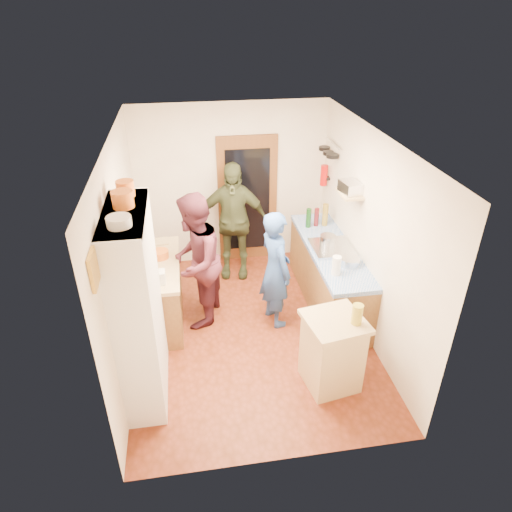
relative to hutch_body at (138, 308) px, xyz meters
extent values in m
cube|color=maroon|center=(1.30, 0.80, -1.11)|extent=(3.00, 4.00, 0.02)
cube|color=silver|center=(1.30, 0.80, 1.51)|extent=(3.00, 4.00, 0.02)
cube|color=#ECE5CC|center=(1.30, 2.81, 0.20)|extent=(3.00, 0.02, 2.60)
cube|color=#ECE5CC|center=(1.30, -1.21, 0.20)|extent=(3.00, 0.02, 2.60)
cube|color=#ECE5CC|center=(-0.21, 0.80, 0.20)|extent=(0.02, 4.00, 2.60)
cube|color=#ECE5CC|center=(2.81, 0.80, 0.20)|extent=(0.02, 4.00, 2.60)
cube|color=brown|center=(1.55, 2.77, -0.05)|extent=(0.95, 0.06, 2.10)
cube|color=black|center=(1.55, 2.74, -0.05)|extent=(0.70, 0.02, 1.70)
cube|color=white|center=(0.00, 0.00, 0.00)|extent=(0.40, 1.20, 2.20)
cube|color=white|center=(0.00, 0.00, 1.08)|extent=(0.40, 1.14, 0.04)
cylinder|color=white|center=(0.00, -0.30, 1.14)|extent=(0.22, 0.22, 0.09)
cylinder|color=orange|center=(0.00, 0.11, 1.18)|extent=(0.20, 0.20, 0.16)
cylinder|color=orange|center=(0.00, 0.38, 1.18)|extent=(0.18, 0.18, 0.16)
cube|color=olive|center=(0.10, 1.25, -0.68)|extent=(0.60, 1.40, 0.85)
cube|color=tan|center=(0.10, 1.25, -0.23)|extent=(0.64, 1.44, 0.05)
cube|color=white|center=(0.15, 0.77, -0.12)|extent=(0.22, 0.14, 0.16)
cylinder|color=white|center=(0.05, 1.05, -0.11)|extent=(0.18, 0.18, 0.17)
cylinder|color=orange|center=(0.18, 1.39, -0.15)|extent=(0.23, 0.23, 0.10)
cube|color=tan|center=(0.12, 1.81, -0.19)|extent=(0.33, 0.26, 0.02)
cube|color=olive|center=(2.50, 1.30, -0.68)|extent=(0.60, 2.20, 0.84)
cube|color=#0B43AD|center=(2.50, 1.30, -0.23)|extent=(0.62, 2.22, 0.06)
cube|color=silver|center=(2.50, 1.26, -0.18)|extent=(0.55, 0.58, 0.04)
cylinder|color=silver|center=(2.45, 1.31, -0.09)|extent=(0.21, 0.21, 0.14)
cylinder|color=#143F14|center=(2.35, 1.96, -0.05)|extent=(0.09, 0.09, 0.30)
cylinder|color=#591419|center=(2.48, 1.99, -0.06)|extent=(0.09, 0.09, 0.28)
cylinder|color=olive|center=(2.61, 1.98, -0.03)|extent=(0.10, 0.10, 0.34)
cylinder|color=white|center=(2.35, 0.62, -0.08)|extent=(0.14, 0.14, 0.25)
cylinder|color=silver|center=(2.60, 0.81, -0.15)|extent=(0.28, 0.28, 0.10)
cube|color=tan|center=(2.06, -0.28, -0.67)|extent=(0.64, 0.64, 0.86)
cube|color=tan|center=(2.06, -0.28, -0.22)|extent=(0.72, 0.72, 0.05)
cube|color=white|center=(2.00, -0.24, -0.21)|extent=(0.39, 0.34, 0.02)
cylinder|color=#AD9E2D|center=(2.26, -0.37, -0.07)|extent=(0.13, 0.13, 0.23)
cylinder|color=silver|center=(2.76, 2.33, 0.95)|extent=(0.02, 0.65, 0.02)
cylinder|color=black|center=(2.70, 2.15, 0.82)|extent=(0.18, 0.18, 0.05)
cylinder|color=black|center=(2.70, 2.35, 0.80)|extent=(0.16, 0.16, 0.05)
cylinder|color=black|center=(2.70, 2.55, 0.81)|extent=(0.17, 0.17, 0.05)
cube|color=tan|center=(2.67, 1.25, 0.60)|extent=(0.26, 0.42, 0.03)
cube|color=silver|center=(2.67, 1.25, 0.69)|extent=(0.26, 0.33, 0.15)
cube|color=black|center=(2.77, 2.50, 0.35)|extent=(0.06, 0.10, 0.04)
cylinder|color=red|center=(2.71, 2.50, 0.40)|extent=(0.11, 0.11, 0.32)
cube|color=gold|center=(-0.18, -0.75, 0.95)|extent=(0.03, 0.25, 0.30)
imported|color=#2A4B91|center=(1.69, 0.96, -0.28)|extent=(0.55, 0.69, 1.64)
imported|color=#441B25|center=(0.67, 1.19, -0.17)|extent=(0.93, 1.06, 1.85)
imported|color=#353B22|center=(1.26, 2.28, -0.17)|extent=(1.16, 0.67, 1.86)
camera|label=1|loc=(0.60, -3.98, 2.85)|focal=32.00mm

